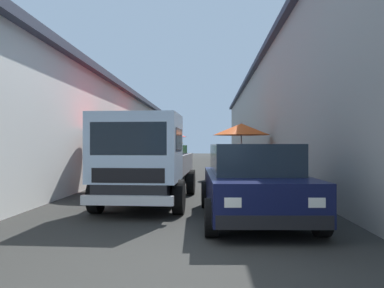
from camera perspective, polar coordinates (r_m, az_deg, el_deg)
ground at (r=17.53m, az=0.60°, el=-4.84°), size 90.00×90.00×0.00m
building_left_whitewash at (r=21.09m, az=-17.96°, el=1.60°), size 49.80×7.50×4.13m
building_right_concrete at (r=20.71m, az=20.06°, el=4.18°), size 49.80×7.50×5.97m
fruit_stall_far_right at (r=11.71m, az=-9.21°, el=2.13°), size 2.72×2.72×2.43m
fruit_stall_mid_lane at (r=16.58m, az=-5.71°, el=1.31°), size 2.80×2.80×2.34m
fruit_stall_near_right at (r=15.91m, az=7.70°, el=1.53°), size 2.43×2.43×2.44m
hatchback_car at (r=7.23m, az=9.34°, el=-5.68°), size 3.98×2.05×1.45m
delivery_truck at (r=8.43m, az=-7.46°, el=-2.83°), size 4.97×2.08×2.08m
vendor_by_crates at (r=19.67m, az=-1.71°, el=-1.56°), size 0.27×0.65×1.65m
vendor_in_shade at (r=17.91m, az=7.22°, el=-1.98°), size 0.45×0.47×1.52m
parked_scooter at (r=19.11m, az=5.74°, el=-3.11°), size 1.69×0.34×1.14m
plastic_stool at (r=12.89m, az=-8.05°, el=-5.08°), size 0.30×0.30×0.43m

